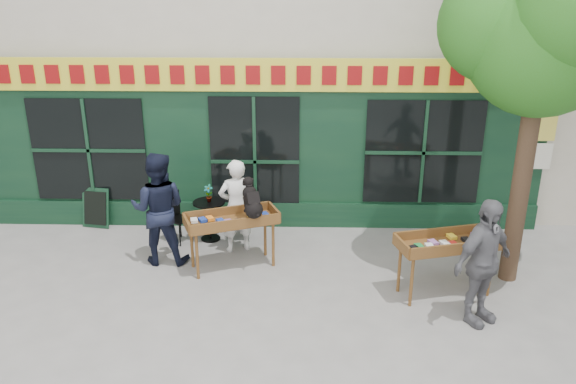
{
  "coord_description": "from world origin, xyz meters",
  "views": [
    {
      "loc": [
        0.91,
        -7.98,
        4.51
      ],
      "look_at": [
        0.68,
        0.5,
        1.4
      ],
      "focal_mm": 35.0,
      "sensor_mm": 36.0,
      "label": 1
    }
  ],
  "objects_px": {
    "book_cart_center": "(232,222)",
    "woman": "(236,206)",
    "man_right": "(483,263)",
    "bistro_table": "(209,213)",
    "man_left": "(159,209)",
    "dog": "(252,197)",
    "book_cart_right": "(447,246)"
  },
  "relations": [
    {
      "from": "bistro_table",
      "to": "man_left",
      "type": "bearing_deg",
      "value": -127.87
    },
    {
      "from": "woman",
      "to": "man_right",
      "type": "bearing_deg",
      "value": 127.22
    },
    {
      "from": "book_cart_center",
      "to": "book_cart_right",
      "type": "relative_size",
      "value": 1.01
    },
    {
      "from": "woman",
      "to": "bistro_table",
      "type": "xyz_separation_m",
      "value": [
        -0.56,
        0.43,
        -0.31
      ]
    },
    {
      "from": "man_right",
      "to": "woman",
      "type": "bearing_deg",
      "value": 114.26
    },
    {
      "from": "book_cart_center",
      "to": "man_right",
      "type": "xyz_separation_m",
      "value": [
        3.67,
        -1.56,
        0.11
      ]
    },
    {
      "from": "woman",
      "to": "man_left",
      "type": "bearing_deg",
      "value": -1.1
    },
    {
      "from": "book_cart_center",
      "to": "man_right",
      "type": "distance_m",
      "value": 3.99
    },
    {
      "from": "book_cart_center",
      "to": "woman",
      "type": "distance_m",
      "value": 0.65
    },
    {
      "from": "dog",
      "to": "book_cart_right",
      "type": "relative_size",
      "value": 0.37
    },
    {
      "from": "man_left",
      "to": "book_cart_right",
      "type": "bearing_deg",
      "value": 167.89
    },
    {
      "from": "book_cart_right",
      "to": "bistro_table",
      "type": "relative_size",
      "value": 2.12
    },
    {
      "from": "book_cart_center",
      "to": "man_left",
      "type": "bearing_deg",
      "value": 150.27
    },
    {
      "from": "dog",
      "to": "book_cart_center",
      "type": "bearing_deg",
      "value": 150.14
    },
    {
      "from": "book_cart_center",
      "to": "bistro_table",
      "type": "distance_m",
      "value": 1.24
    },
    {
      "from": "bistro_table",
      "to": "book_cart_center",
      "type": "bearing_deg",
      "value": -62.63
    },
    {
      "from": "book_cart_right",
      "to": "man_right",
      "type": "xyz_separation_m",
      "value": [
        0.3,
        -0.75,
        0.11
      ]
    },
    {
      "from": "woman",
      "to": "man_right",
      "type": "distance_m",
      "value": 4.29
    },
    {
      "from": "book_cart_center",
      "to": "dog",
      "type": "bearing_deg",
      "value": -29.86
    },
    {
      "from": "man_right",
      "to": "bistro_table",
      "type": "xyz_separation_m",
      "value": [
        -4.23,
        2.64,
        -0.38
      ]
    },
    {
      "from": "dog",
      "to": "bistro_table",
      "type": "bearing_deg",
      "value": 107.11
    },
    {
      "from": "book_cart_center",
      "to": "woman",
      "type": "height_order",
      "value": "woman"
    },
    {
      "from": "book_cart_center",
      "to": "man_left",
      "type": "relative_size",
      "value": 0.83
    },
    {
      "from": "book_cart_center",
      "to": "bistro_table",
      "type": "bearing_deg",
      "value": 95.64
    },
    {
      "from": "bistro_table",
      "to": "dog",
      "type": "bearing_deg",
      "value": -51.15
    },
    {
      "from": "woman",
      "to": "man_left",
      "type": "height_order",
      "value": "man_left"
    },
    {
      "from": "dog",
      "to": "woman",
      "type": "height_order",
      "value": "woman"
    },
    {
      "from": "bistro_table",
      "to": "man_right",
      "type": "bearing_deg",
      "value": -31.94
    },
    {
      "from": "book_cart_center",
      "to": "bistro_table",
      "type": "relative_size",
      "value": 2.14
    },
    {
      "from": "dog",
      "to": "man_right",
      "type": "distance_m",
      "value": 3.67
    },
    {
      "from": "book_cart_center",
      "to": "bistro_table",
      "type": "height_order",
      "value": "book_cart_center"
    },
    {
      "from": "man_right",
      "to": "book_cart_right",
      "type": "bearing_deg",
      "value": 77.11
    }
  ]
}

